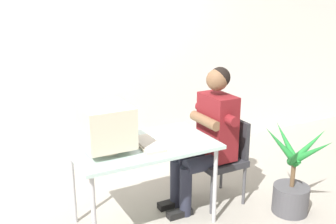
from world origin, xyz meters
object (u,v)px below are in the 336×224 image
object	(u,v)px
person_seated	(209,133)
office_chair	(223,155)
desk	(143,151)
keyboard	(147,144)
crt_monitor	(107,126)
potted_plant	(292,182)

from	to	relation	value
person_seated	office_chair	bearing A→B (deg)	0.00
desk	office_chair	xyz separation A→B (m)	(0.85, 0.03, -0.21)
desk	keyboard	xyz separation A→B (m)	(0.02, -0.04, 0.08)
crt_monitor	office_chair	distance (m)	1.26
office_chair	person_seated	distance (m)	0.30
desk	person_seated	distance (m)	0.68
keyboard	office_chair	size ratio (longest dim) A/B	0.52
crt_monitor	office_chair	xyz separation A→B (m)	(1.16, 0.02, -0.48)
desk	office_chair	size ratio (longest dim) A/B	1.49
keyboard	office_chair	xyz separation A→B (m)	(0.83, 0.06, -0.29)
crt_monitor	potted_plant	xyz separation A→B (m)	(1.58, -0.48, -0.65)
person_seated	potted_plant	world-z (taller)	person_seated
crt_monitor	desk	bearing A→B (deg)	-0.35
crt_monitor	person_seated	xyz separation A→B (m)	(0.99, 0.02, -0.24)
desk	person_seated	world-z (taller)	person_seated
office_chair	potted_plant	distance (m)	0.68
potted_plant	desk	bearing A→B (deg)	159.12
keyboard	office_chair	distance (m)	0.88
potted_plant	person_seated	bearing A→B (deg)	139.10
desk	person_seated	size ratio (longest dim) A/B	0.91
crt_monitor	potted_plant	size ratio (longest dim) A/B	0.46
desk	office_chair	distance (m)	0.87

